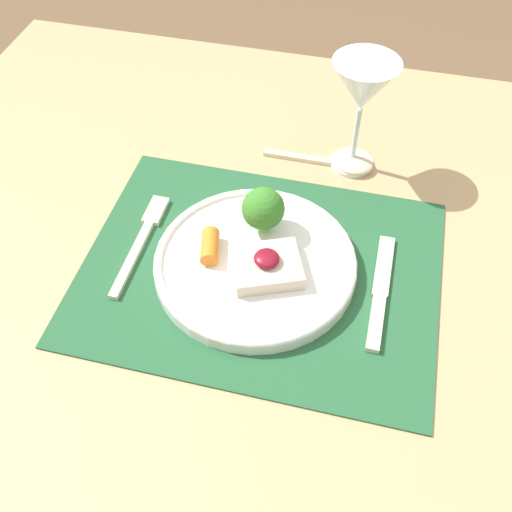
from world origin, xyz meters
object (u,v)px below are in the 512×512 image
(spoon, at_px, (346,163))
(wine_glass_near, at_px, (363,90))
(dinner_plate, at_px, (257,256))
(knife, at_px, (379,298))
(fork, at_px, (143,237))

(spoon, relative_size, wine_glass_near, 0.96)
(dinner_plate, relative_size, wine_glass_near, 1.49)
(dinner_plate, xyz_separation_m, knife, (0.16, -0.02, -0.01))
(spoon, bearing_deg, knife, -76.23)
(wine_glass_near, bearing_deg, dinner_plate, -112.09)
(fork, relative_size, wine_glass_near, 1.04)
(dinner_plate, distance_m, spoon, 0.24)
(fork, xyz_separation_m, knife, (0.32, -0.03, 0.00))
(dinner_plate, relative_size, spoon, 1.55)
(fork, bearing_deg, dinner_plate, -5.27)
(wine_glass_near, bearing_deg, fork, -138.77)
(spoon, bearing_deg, wine_glass_near, 43.38)
(dinner_plate, relative_size, knife, 1.43)
(knife, xyz_separation_m, wine_glass_near, (-0.07, 0.25, 0.12))
(dinner_plate, bearing_deg, wine_glass_near, 67.91)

